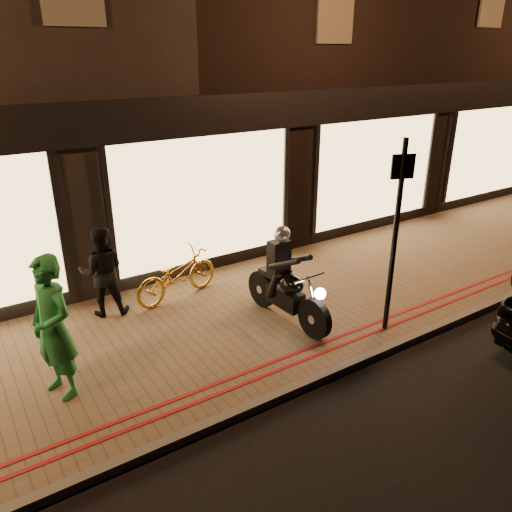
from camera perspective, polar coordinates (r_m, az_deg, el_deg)
The scene contains 10 objects.
ground at distance 7.29m, azimuth 9.63°, elevation -13.35°, with size 90.00×90.00×0.00m, color black.
sidewalk at distance 8.57m, azimuth 0.65°, elevation -6.62°, with size 50.00×4.00×0.12m, color brown.
kerb_stone at distance 7.28m, azimuth 9.39°, elevation -12.79°, with size 50.00×0.14×0.12m, color #59544C.
red_kerb_lines at distance 7.55m, azimuth 6.86°, elevation -10.63°, with size 50.00×0.26×0.01m.
building_row at distance 13.86m, azimuth -16.76°, elevation 21.66°, with size 48.00×10.11×8.50m.
motorcycle at distance 8.03m, azimuth 3.42°, elevation -3.38°, with size 0.60×1.94×1.59m.
sign_post at distance 7.62m, azimuth 15.70°, elevation 3.01°, with size 0.34×0.16×3.00m.
bicycle_gold at distance 8.91m, azimuth -9.06°, elevation -2.16°, with size 0.58×1.67×0.88m, color gold.
person_green at distance 6.66m, azimuth -22.17°, elevation -7.64°, with size 0.69×0.45×1.90m, color #227F3A.
person_dark at distance 8.52m, azimuth -17.18°, elevation -1.71°, with size 0.74×0.58×1.53m, color black.
Camera 1 is at (-4.17, -4.23, 4.22)m, focal length 35.00 mm.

